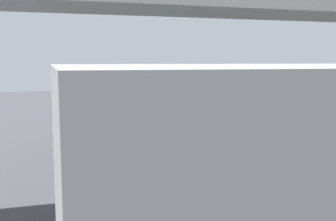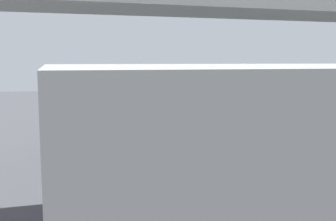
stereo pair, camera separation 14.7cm
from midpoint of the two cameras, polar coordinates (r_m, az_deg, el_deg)
ground at (r=21.45m, az=1.47°, el=-4.40°), size 80.00×80.00×0.00m
city_bus at (r=21.19m, az=0.71°, el=0.62°), size 11.54×2.85×3.15m
pedestrian at (r=19.26m, az=12.26°, el=-3.19°), size 0.38×0.38×1.79m
traffic_sign at (r=23.73m, az=-16.22°, el=1.05°), size 0.08×0.60×2.80m
lane_dash_leftmost at (r=25.45m, az=8.08°, el=-2.64°), size 2.00×0.20×0.01m
lane_dash_left at (r=24.06m, az=-0.61°, el=-3.13°), size 2.00×0.20×0.01m
lane_dash_centre at (r=23.28m, az=-10.13°, el=-3.59°), size 2.00×0.20×0.01m
pedestrian_overpass at (r=12.68m, az=14.97°, el=11.96°), size 28.44×2.60×7.21m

